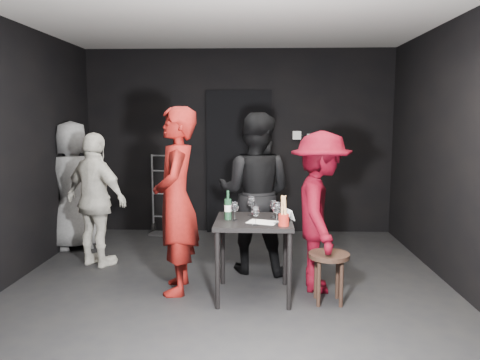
{
  "coord_description": "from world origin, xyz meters",
  "views": [
    {
      "loc": [
        0.28,
        -4.43,
        1.71
      ],
      "look_at": [
        0.1,
        0.25,
        1.08
      ],
      "focal_mm": 35.0,
      "sensor_mm": 36.0,
      "label": 1
    }
  ],
  "objects_px": {
    "bystander_cream": "(96,198)",
    "bystander_grey": "(73,179)",
    "stool": "(329,263)",
    "breadstick_cup": "(284,211)",
    "man_maroon": "(320,207)",
    "hand_truck": "(165,219)",
    "woman_black": "(255,179)",
    "server_red": "(176,181)",
    "wine_bottle": "(228,208)",
    "tasting_table": "(254,230)"
  },
  "relations": [
    {
      "from": "hand_truck",
      "to": "breadstick_cup",
      "type": "xyz_separation_m",
      "value": [
        1.61,
        -2.63,
        0.67
      ]
    },
    {
      "from": "bystander_cream",
      "to": "wine_bottle",
      "type": "relative_size",
      "value": 5.72
    },
    {
      "from": "woman_black",
      "to": "breadstick_cup",
      "type": "relative_size",
      "value": 7.07
    },
    {
      "from": "server_red",
      "to": "wine_bottle",
      "type": "bearing_deg",
      "value": 72.72
    },
    {
      "from": "stool",
      "to": "bystander_cream",
      "type": "distance_m",
      "value": 2.73
    },
    {
      "from": "woman_black",
      "to": "bystander_grey",
      "type": "distance_m",
      "value": 2.49
    },
    {
      "from": "hand_truck",
      "to": "woman_black",
      "type": "distance_m",
      "value": 2.26
    },
    {
      "from": "bystander_cream",
      "to": "breadstick_cup",
      "type": "bearing_deg",
      "value": -178.97
    },
    {
      "from": "bystander_cream",
      "to": "breadstick_cup",
      "type": "relative_size",
      "value": 5.42
    },
    {
      "from": "stool",
      "to": "breadstick_cup",
      "type": "relative_size",
      "value": 1.61
    },
    {
      "from": "hand_truck",
      "to": "man_maroon",
      "type": "xyz_separation_m",
      "value": [
        1.99,
        -2.18,
        0.62
      ]
    },
    {
      "from": "stool",
      "to": "bystander_grey",
      "type": "bearing_deg",
      "value": 150.75
    },
    {
      "from": "tasting_table",
      "to": "bystander_grey",
      "type": "bearing_deg",
      "value": 146.31
    },
    {
      "from": "bystander_cream",
      "to": "breadstick_cup",
      "type": "xyz_separation_m",
      "value": [
        2.08,
        -1.11,
        0.09
      ]
    },
    {
      "from": "woman_black",
      "to": "tasting_table",
      "type": "bearing_deg",
      "value": 102.8
    },
    {
      "from": "woman_black",
      "to": "man_maroon",
      "type": "height_order",
      "value": "woman_black"
    },
    {
      "from": "bystander_grey",
      "to": "woman_black",
      "type": "bearing_deg",
      "value": 141.11
    },
    {
      "from": "server_red",
      "to": "woman_black",
      "type": "height_order",
      "value": "server_red"
    },
    {
      "from": "server_red",
      "to": "breadstick_cup",
      "type": "relative_size",
      "value": 7.5
    },
    {
      "from": "tasting_table",
      "to": "man_maroon",
      "type": "height_order",
      "value": "man_maroon"
    },
    {
      "from": "tasting_table",
      "to": "stool",
      "type": "height_order",
      "value": "tasting_table"
    },
    {
      "from": "hand_truck",
      "to": "woman_black",
      "type": "relative_size",
      "value": 0.57
    },
    {
      "from": "hand_truck",
      "to": "tasting_table",
      "type": "relative_size",
      "value": 1.57
    },
    {
      "from": "stool",
      "to": "woman_black",
      "type": "distance_m",
      "value": 1.31
    },
    {
      "from": "stool",
      "to": "woman_black",
      "type": "relative_size",
      "value": 0.23
    },
    {
      "from": "hand_truck",
      "to": "tasting_table",
      "type": "distance_m",
      "value": 2.78
    },
    {
      "from": "stool",
      "to": "wine_bottle",
      "type": "xyz_separation_m",
      "value": [
        -0.94,
        0.15,
        0.47
      ]
    },
    {
      "from": "bystander_cream",
      "to": "man_maroon",
      "type": "bearing_deg",
      "value": -165.82
    },
    {
      "from": "tasting_table",
      "to": "server_red",
      "type": "relative_size",
      "value": 0.34
    },
    {
      "from": "hand_truck",
      "to": "woman_black",
      "type": "xyz_separation_m",
      "value": [
        1.34,
        -1.63,
        0.82
      ]
    },
    {
      "from": "man_maroon",
      "to": "wine_bottle",
      "type": "height_order",
      "value": "man_maroon"
    },
    {
      "from": "stool",
      "to": "server_red",
      "type": "height_order",
      "value": "server_red"
    },
    {
      "from": "wine_bottle",
      "to": "breadstick_cup",
      "type": "relative_size",
      "value": 0.95
    },
    {
      "from": "bystander_cream",
      "to": "bystander_grey",
      "type": "height_order",
      "value": "bystander_grey"
    },
    {
      "from": "bystander_cream",
      "to": "bystander_grey",
      "type": "distance_m",
      "value": 0.88
    },
    {
      "from": "bystander_grey",
      "to": "wine_bottle",
      "type": "height_order",
      "value": "bystander_grey"
    },
    {
      "from": "bystander_grey",
      "to": "wine_bottle",
      "type": "distance_m",
      "value": 2.62
    },
    {
      "from": "man_maroon",
      "to": "bystander_cream",
      "type": "xyz_separation_m",
      "value": [
        -2.47,
        0.66,
        -0.04
      ]
    },
    {
      "from": "woman_black",
      "to": "breadstick_cup",
      "type": "distance_m",
      "value": 1.05
    },
    {
      "from": "hand_truck",
      "to": "server_red",
      "type": "distance_m",
      "value": 2.51
    },
    {
      "from": "bystander_cream",
      "to": "hand_truck",
      "type": "bearing_deg",
      "value": -78.17
    },
    {
      "from": "hand_truck",
      "to": "breadstick_cup",
      "type": "distance_m",
      "value": 3.16
    },
    {
      "from": "tasting_table",
      "to": "man_maroon",
      "type": "distance_m",
      "value": 0.71
    },
    {
      "from": "hand_truck",
      "to": "woman_black",
      "type": "height_order",
      "value": "woman_black"
    },
    {
      "from": "hand_truck",
      "to": "breadstick_cup",
      "type": "height_order",
      "value": "hand_truck"
    },
    {
      "from": "woman_black",
      "to": "bystander_cream",
      "type": "xyz_separation_m",
      "value": [
        -1.82,
        0.11,
        -0.24
      ]
    },
    {
      "from": "server_red",
      "to": "man_maroon",
      "type": "relative_size",
      "value": 1.32
    },
    {
      "from": "woman_black",
      "to": "wine_bottle",
      "type": "height_order",
      "value": "woman_black"
    },
    {
      "from": "stool",
      "to": "server_red",
      "type": "bearing_deg",
      "value": 170.14
    },
    {
      "from": "man_maroon",
      "to": "server_red",
      "type": "bearing_deg",
      "value": 96.48
    }
  ]
}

